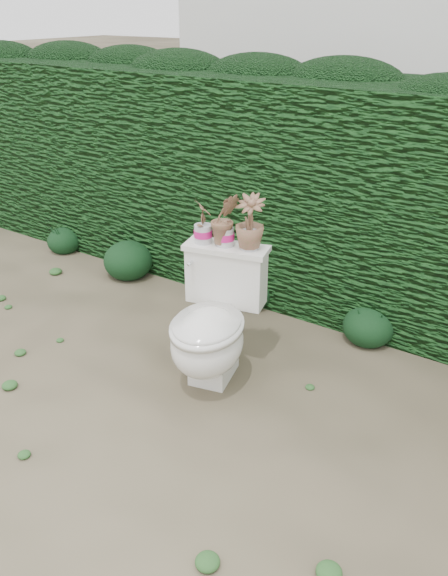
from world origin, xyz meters
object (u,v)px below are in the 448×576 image
Objects in this scene: potted_plant_left at (203,223)px; potted_plant_right at (250,224)px; toilet at (212,327)px; potted_plant_center at (225,221)px.

potted_plant_right reaches higher than potted_plant_left.
potted_plant_center is (-0.06, 0.23, 0.57)m from toilet.
toilet is 0.61m from potted_plant_left.
potted_plant_center is 0.99× the size of potted_plant_right.
potted_plant_center reaches higher than potted_plant_left.
potted_plant_right is (0.08, 0.27, 0.57)m from toilet.
potted_plant_left is at bearing 148.13° from potted_plant_center.
potted_plant_left is at bearing 177.77° from potted_plant_right.
toilet is 0.62m from potted_plant_center.
toilet is 2.53× the size of potted_plant_right.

